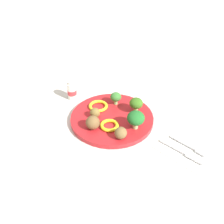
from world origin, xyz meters
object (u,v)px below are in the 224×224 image
broccoli_floret_far_rim (136,104)px  plate (112,119)px  meatball_mid_left (95,113)px  pepper_ring_near_rim (109,125)px  broccoli_floret_front_left (116,97)px  meatball_mid_right (93,123)px  knife (183,152)px  yogurt_bottle (72,91)px  pepper_ring_center (98,106)px  fork (190,146)px  meatball_far_rim (121,133)px  broccoli_floret_near_rim (136,118)px  napkin (184,149)px

broccoli_floret_far_rim → plate: bearing=-123.4°
meatball_mid_left → pepper_ring_near_rim: bearing=-9.0°
broccoli_floret_front_left → broccoli_floret_far_rim: bearing=3.2°
meatball_mid_right → knife: bearing=17.6°
knife → yogurt_bottle: size_ratio=1.99×
meatball_mid_left → pepper_ring_center: 0.06m
fork → knife: (-0.00, -0.04, -0.00)m
fork → meatball_far_rim: bearing=-150.1°
plate → pepper_ring_near_rim: size_ratio=4.60×
broccoli_floret_far_rim → knife: size_ratio=0.37×
meatball_far_rim → meatball_mid_right: bearing=-170.0°
plate → pepper_ring_near_rim: 0.05m
plate → fork: plate is taller
meatball_mid_right → broccoli_floret_near_rim: bearing=38.2°
broccoli_floret_front_left → yogurt_bottle: yogurt_bottle is taller
broccoli_floret_far_rim → napkin: broccoli_floret_far_rim is taller
broccoli_floret_far_rim → broccoli_floret_near_rim: (0.05, -0.07, 0.00)m
plate → meatball_mid_left: bearing=-141.6°
meatball_mid_left → meatball_mid_right: bearing=-56.3°
pepper_ring_near_rim → napkin: bearing=16.4°
broccoli_floret_far_rim → pepper_ring_center: broccoli_floret_far_rim is taller
yogurt_bottle → plate: bearing=-4.2°
plate → yogurt_bottle: bearing=175.8°
pepper_ring_center → meatball_far_rim: bearing=-27.1°
napkin → meatball_mid_left: bearing=-169.3°
meatball_far_rim → knife: 0.19m
meatball_mid_right → napkin: size_ratio=0.27×
meatball_mid_right → pepper_ring_center: (-0.06, 0.10, -0.02)m
broccoli_floret_near_rim → meatball_far_rim: broccoli_floret_near_rim is taller
pepper_ring_near_rim → meatball_far_rim: bearing=-18.6°
pepper_ring_center → knife: (0.33, -0.01, -0.01)m
meatball_far_rim → yogurt_bottle: yogurt_bottle is taller
meatball_mid_left → napkin: size_ratio=0.20×
meatball_mid_left → fork: (0.31, 0.07, -0.03)m
plate → napkin: size_ratio=1.65×
broccoli_floret_near_rim → yogurt_bottle: size_ratio=0.85×
broccoli_floret_front_left → fork: bearing=-5.3°
meatball_mid_right → knife: meatball_mid_right is taller
pepper_ring_near_rim → napkin: 0.24m
pepper_ring_near_rim → yogurt_bottle: size_ratio=0.83×
broccoli_floret_far_rim → broccoli_floret_near_rim: bearing=-56.9°
broccoli_floret_far_rim → knife: bearing=-17.5°
plate → pepper_ring_near_rim: (0.03, -0.05, 0.01)m
meatball_mid_right → pepper_ring_near_rim: size_ratio=0.74×
meatball_mid_right → plate: bearing=81.5°
plate → meatball_mid_left: 0.06m
broccoli_floret_front_left → knife: 0.31m
plate → pepper_ring_near_rim: bearing=-61.5°
broccoli_floret_far_rim → napkin: bearing=-13.3°
meatball_mid_right → meatball_mid_left: (-0.03, 0.05, -0.01)m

